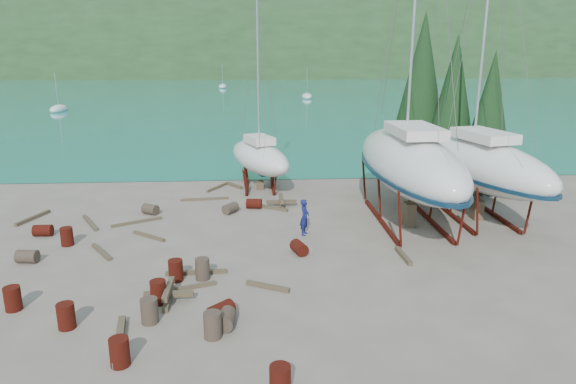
{
  "coord_description": "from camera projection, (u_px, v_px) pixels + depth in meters",
  "views": [
    {
      "loc": [
        -0.31,
        -20.62,
        8.92
      ],
      "look_at": [
        1.24,
        3.0,
        2.4
      ],
      "focal_mm": 32.0,
      "sensor_mm": 36.0,
      "label": 1
    }
  ],
  "objects": [
    {
      "name": "drum_10",
      "position": [
        158.0,
        292.0,
        18.69
      ],
      "size": [
        0.58,
        0.58,
        0.88
      ],
      "primitive_type": "cylinder",
      "color": "#601A10",
      "rests_on": "ground"
    },
    {
      "name": "drum_11",
      "position": [
        230.0,
        208.0,
        29.15
      ],
      "size": [
        0.99,
        1.05,
        0.58
      ],
      "primitive_type": "cylinder",
      "rotation": [
        1.57,
        0.0,
        2.49
      ],
      "color": "#2D2823",
      "rests_on": "ground"
    },
    {
      "name": "far_house_left",
      "position": [
        101.0,
        67.0,
        200.44
      ],
      "size": [
        6.6,
        5.6,
        5.6
      ],
      "color": "beige",
      "rests_on": "ground"
    },
    {
      "name": "moored_boat_mid",
      "position": [
        307.0,
        96.0,
        99.72
      ],
      "size": [
        2.0,
        5.0,
        6.05
      ],
      "color": "silver",
      "rests_on": "ground"
    },
    {
      "name": "worker",
      "position": [
        305.0,
        217.0,
        25.57
      ],
      "size": [
        0.64,
        0.78,
        1.84
      ],
      "primitive_type": "imported",
      "rotation": [
        0.0,
        0.0,
        1.23
      ],
      "color": "navy",
      "rests_on": "ground"
    },
    {
      "name": "drum_8",
      "position": [
        67.0,
        237.0,
        24.27
      ],
      "size": [
        0.58,
        0.58,
        0.88
      ],
      "primitive_type": "cylinder",
      "color": "#601A10",
      "rests_on": "ground"
    },
    {
      "name": "timber_1",
      "position": [
        403.0,
        256.0,
        22.88
      ],
      "size": [
        0.28,
        1.88,
        0.19
      ],
      "primitive_type": "cube",
      "rotation": [
        0.0,
        0.0,
        0.05
      ],
      "color": "brown",
      "rests_on": "ground"
    },
    {
      "name": "timber_pile_fore",
      "position": [
        169.0,
        294.0,
        18.83
      ],
      "size": [
        1.8,
        1.8,
        0.6
      ],
      "color": "brown",
      "rests_on": "ground"
    },
    {
      "name": "cypress_mid_right",
      "position": [
        488.0,
        119.0,
        31.43
      ],
      "size": [
        3.06,
        3.06,
        8.5
      ],
      "color": "black",
      "rests_on": "ground"
    },
    {
      "name": "cypress_back_left",
      "position": [
        421.0,
        86.0,
        34.62
      ],
      "size": [
        4.14,
        4.14,
        11.5
      ],
      "color": "black",
      "rests_on": "ground"
    },
    {
      "name": "drum_1",
      "position": [
        226.0,
        319.0,
        17.08
      ],
      "size": [
        0.67,
        0.94,
        0.58
      ],
      "primitive_type": "cylinder",
      "rotation": [
        1.57,
        0.0,
        3.03
      ],
      "color": "#2D2823",
      "rests_on": "ground"
    },
    {
      "name": "timber_6",
      "position": [
        234.0,
        185.0,
        34.86
      ],
      "size": [
        1.16,
        1.56,
        0.19
      ],
      "primitive_type": "cube",
      "rotation": [
        0.0,
        0.0,
        0.6
      ],
      "color": "brown",
      "rests_on": "ground"
    },
    {
      "name": "timber_12",
      "position": [
        101.0,
        252.0,
        23.37
      ],
      "size": [
        1.37,
        1.91,
        0.17
      ],
      "primitive_type": "cube",
      "rotation": [
        0.0,
        0.0,
        0.59
      ],
      "color": "brown",
      "rests_on": "ground"
    },
    {
      "name": "large_sailboat_far",
      "position": [
        477.0,
        163.0,
        27.98
      ],
      "size": [
        5.86,
        12.2,
        18.56
      ],
      "rotation": [
        0.0,
        0.0,
        0.22
      ],
      "color": "silver",
      "rests_on": "ground"
    },
    {
      "name": "drum_13",
      "position": [
        66.0,
        316.0,
        17.0
      ],
      "size": [
        0.58,
        0.58,
        0.88
      ],
      "primitive_type": "cylinder",
      "color": "#601A10",
      "rests_on": "ground"
    },
    {
      "name": "cypress_near_right",
      "position": [
        453.0,
        101.0,
        33.02
      ],
      "size": [
        3.6,
        3.6,
        10.0
      ],
      "color": "black",
      "rests_on": "ground"
    },
    {
      "name": "timber_5",
      "position": [
        196.0,
        272.0,
        21.2
      ],
      "size": [
        2.51,
        0.26,
        0.16
      ],
      "primitive_type": "cube",
      "rotation": [
        0.0,
        0.0,
        1.61
      ],
      "color": "brown",
      "rests_on": "ground"
    },
    {
      "name": "timber_16",
      "position": [
        119.0,
        341.0,
        16.15
      ],
      "size": [
        0.73,
        2.84,
        0.23
      ],
      "primitive_type": "cube",
      "rotation": [
        0.0,
        0.0,
        0.18
      ],
      "color": "brown",
      "rests_on": "ground"
    },
    {
      "name": "drum_9",
      "position": [
        150.0,
        209.0,
        28.96
      ],
      "size": [
        1.05,
        0.95,
        0.58
      ],
      "primitive_type": "cylinder",
      "rotation": [
        1.57,
        0.0,
        1.02
      ],
      "color": "#2D2823",
      "rests_on": "ground"
    },
    {
      "name": "drum_6",
      "position": [
        299.0,
        248.0,
        23.29
      ],
      "size": [
        0.84,
        1.02,
        0.58
      ],
      "primitive_type": "cylinder",
      "rotation": [
        1.57,
        0.0,
        0.34
      ],
      "color": "#601A10",
      "rests_on": "ground"
    },
    {
      "name": "timber_17",
      "position": [
        90.0,
        223.0,
        27.33
      ],
      "size": [
        1.49,
        2.46,
        0.16
      ],
      "primitive_type": "cube",
      "rotation": [
        0.0,
        0.0,
        0.51
      ],
      "color": "brown",
      "rests_on": "ground"
    },
    {
      "name": "far_house_center",
      "position": [
        204.0,
        67.0,
        202.97
      ],
      "size": [
        6.6,
        5.6,
        5.6
      ],
      "color": "beige",
      "rests_on": "ground"
    },
    {
      "name": "drum_14",
      "position": [
        176.0,
        270.0,
        20.52
      ],
      "size": [
        0.58,
        0.58,
        0.88
      ],
      "primitive_type": "cylinder",
      "color": "#601A10",
      "rests_on": "ground"
    },
    {
      "name": "bay_water",
      "position": [
        254.0,
        66.0,
        325.26
      ],
      "size": [
        700.0,
        700.0,
        0.0
      ],
      "primitive_type": "plane",
      "color": "teal",
      "rests_on": "ground"
    },
    {
      "name": "ground",
      "position": [
        264.0,
        264.0,
        22.23
      ],
      "size": [
        600.0,
        600.0,
        0.0
      ],
      "primitive_type": "plane",
      "color": "#675C51",
      "rests_on": "ground"
    },
    {
      "name": "timber_11",
      "position": [
        149.0,
        236.0,
        25.38
      ],
      "size": [
        1.8,
        1.44,
        0.15
      ],
      "primitive_type": "cube",
      "rotation": [
        0.0,
        0.0,
        0.91
      ],
      "color": "brown",
      "rests_on": "ground"
    },
    {
      "name": "moored_boat_left",
      "position": [
        59.0,
        109.0,
        77.95
      ],
      "size": [
        2.0,
        5.0,
        6.05
      ],
      "color": "silver",
      "rests_on": "ground"
    },
    {
      "name": "moored_boat_far",
      "position": [
        223.0,
        87.0,
        127.44
      ],
      "size": [
        2.0,
        5.0,
        6.05
      ],
      "color": "silver",
      "rests_on": "ground"
    },
    {
      "name": "drum_16",
      "position": [
        149.0,
        311.0,
        17.33
      ],
      "size": [
        0.58,
        0.58,
        0.88
      ],
      "primitive_type": "cylinder",
      "color": "#2D2823",
      "rests_on": "ground"
    },
    {
      "name": "drum_7",
      "position": [
        280.0,
        381.0,
        13.66
      ],
      "size": [
        0.58,
        0.58,
        0.88
      ],
      "primitive_type": "cylinder",
      "color": "#601A10",
      "rests_on": "ground"
    },
    {
      "name": "timber_3",
      "position": [
        184.0,
        288.0,
        19.8
      ],
      "size": [
        2.46,
        0.98,
        0.15
      ],
      "primitive_type": "cube",
      "rotation": [
        0.0,
        0.0,
        1.91
      ],
      "color": "brown",
      "rests_on": "ground"
    },
    {
      "name": "timber_7",
      "position": [
        268.0,
        286.0,
        19.92
      ],
      "size": [
        1.7,
        0.99,
        0.17
      ],
      "primitive_type": "cube",
      "rotation": [
        0.0,
        0.0,
        1.1
      ],
      "color": "brown",
      "rests_on": "ground"
    },
    {
      "name": "drum_0",
      "position": [
        13.0,
        299.0,
        18.19
      ],
      "size": [
        0.58,
        0.58,
        0.88
      ],
      "primitive_type": "cylinder",
      "color": "#601A10",
      "rests_on": "ground"
    },
    {
      "name": "drum_5",
      "position": [
        202.0,
        269.0,
        20.67
      ],
      "size": [
        0.58,
        0.58,
        0.88
      ],
      "primitive_type": "cylinder",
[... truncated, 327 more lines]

